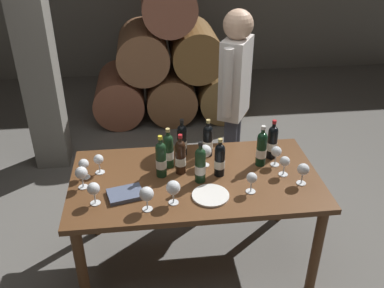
{
  "coord_description": "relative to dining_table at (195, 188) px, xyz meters",
  "views": [
    {
      "loc": [
        -0.3,
        -2.37,
        2.4
      ],
      "look_at": [
        0.0,
        0.2,
        0.91
      ],
      "focal_mm": 39.59,
      "sensor_mm": 36.0,
      "label": 1
    }
  ],
  "objects": [
    {
      "name": "wine_bottle_8",
      "position": [
        0.03,
        -0.04,
        0.22
      ],
      "size": [
        0.07,
        0.07,
        0.3
      ],
      "color": "#19381E",
      "rests_on": "dining_table"
    },
    {
      "name": "sommelier_presenting",
      "position": [
        0.41,
        0.75,
        0.37
      ],
      "size": [
        0.31,
        0.44,
        1.72
      ],
      "color": "#383842",
      "rests_on": "ground_plane"
    },
    {
      "name": "wine_bottle_5",
      "position": [
        -0.09,
        0.08,
        0.22
      ],
      "size": [
        0.07,
        0.07,
        0.3
      ],
      "color": "black",
      "rests_on": "dining_table"
    },
    {
      "name": "wine_glass_10",
      "position": [
        -0.75,
        0.09,
        0.19
      ],
      "size": [
        0.07,
        0.07,
        0.14
      ],
      "color": "white",
      "rests_on": "dining_table"
    },
    {
      "name": "wine_glass_5",
      "position": [
        -0.33,
        -0.31,
        0.21
      ],
      "size": [
        0.09,
        0.09,
        0.16
      ],
      "color": "white",
      "rests_on": "dining_table"
    },
    {
      "name": "wine_bottle_1",
      "position": [
        -0.06,
        0.31,
        0.22
      ],
      "size": [
        0.07,
        0.07,
        0.29
      ],
      "color": "black",
      "rests_on": "dining_table"
    },
    {
      "name": "ground_plane",
      "position": [
        0.0,
        0.0,
        -0.67
      ],
      "size": [
        14.0,
        14.0,
        0.0
      ],
      "primitive_type": "plane",
      "color": "#66635E"
    },
    {
      "name": "serving_plate",
      "position": [
        0.07,
        -0.22,
        0.1
      ],
      "size": [
        0.24,
        0.24,
        0.01
      ],
      "primitive_type": "cylinder",
      "color": "white",
      "rests_on": "dining_table"
    },
    {
      "name": "wine_bottle_4",
      "position": [
        0.59,
        0.2,
        0.22
      ],
      "size": [
        0.07,
        0.07,
        0.3
      ],
      "color": "black",
      "rests_on": "dining_table"
    },
    {
      "name": "stone_pillar",
      "position": [
        -1.3,
        1.6,
        0.63
      ],
      "size": [
        0.32,
        0.32,
        2.6
      ],
      "primitive_type": "cube",
      "color": "slate",
      "rests_on": "ground_plane"
    },
    {
      "name": "wine_bottle_7",
      "position": [
        -0.23,
        0.05,
        0.22
      ],
      "size": [
        0.07,
        0.07,
        0.31
      ],
      "color": "#19381E",
      "rests_on": "dining_table"
    },
    {
      "name": "tasting_notebook",
      "position": [
        -0.47,
        -0.15,
        0.11
      ],
      "size": [
        0.25,
        0.21,
        0.03
      ],
      "primitive_type": "cube",
      "rotation": [
        0.0,
        0.0,
        0.24
      ],
      "color": "#4C5670",
      "rests_on": "dining_table"
    },
    {
      "name": "wine_glass_1",
      "position": [
        0.09,
        0.14,
        0.21
      ],
      "size": [
        0.09,
        0.09,
        0.16
      ],
      "color": "white",
      "rests_on": "dining_table"
    },
    {
      "name": "wine_bottle_6",
      "position": [
        0.13,
        0.28,
        0.22
      ],
      "size": [
        0.07,
        0.07,
        0.29
      ],
      "color": "black",
      "rests_on": "dining_table"
    },
    {
      "name": "wine_bottle_2",
      "position": [
        0.48,
        0.11,
        0.22
      ],
      "size": [
        0.07,
        0.07,
        0.31
      ],
      "color": "black",
      "rests_on": "dining_table"
    },
    {
      "name": "barrel_stack",
      "position": [
        0.0,
        2.6,
        -0.01
      ],
      "size": [
        1.86,
        0.9,
        1.69
      ],
      "color": "brown",
      "rests_on": "ground_plane"
    },
    {
      "name": "wine_glass_2",
      "position": [
        0.34,
        -0.2,
        0.19
      ],
      "size": [
        0.07,
        0.07,
        0.15
      ],
      "color": "white",
      "rests_on": "dining_table"
    },
    {
      "name": "wine_glass_6",
      "position": [
        -0.75,
        -0.03,
        0.2
      ],
      "size": [
        0.08,
        0.08,
        0.16
      ],
      "color": "white",
      "rests_on": "dining_table"
    },
    {
      "name": "wine_glass_7",
      "position": [
        0.61,
        -0.04,
        0.19
      ],
      "size": [
        0.07,
        0.07,
        0.14
      ],
      "color": "white",
      "rests_on": "dining_table"
    },
    {
      "name": "dining_table",
      "position": [
        0.0,
        0.0,
        0.0
      ],
      "size": [
        1.7,
        0.9,
        0.76
      ],
      "color": "brown",
      "rests_on": "ground_plane"
    },
    {
      "name": "wine_glass_9",
      "position": [
        0.59,
        0.09,
        0.2
      ],
      "size": [
        0.08,
        0.08,
        0.15
      ],
      "color": "white",
      "rests_on": "dining_table"
    },
    {
      "name": "wine_glass_4",
      "position": [
        -0.66,
        -0.21,
        0.2
      ],
      "size": [
        0.08,
        0.08,
        0.15
      ],
      "color": "white",
      "rests_on": "dining_table"
    },
    {
      "name": "wine_glass_0",
      "position": [
        0.7,
        -0.15,
        0.2
      ],
      "size": [
        0.08,
        0.08,
        0.15
      ],
      "color": "white",
      "rests_on": "dining_table"
    },
    {
      "name": "wine_bottle_0",
      "position": [
        0.17,
        0.02,
        0.21
      ],
      "size": [
        0.07,
        0.07,
        0.28
      ],
      "color": "black",
      "rests_on": "dining_table"
    },
    {
      "name": "wine_bottle_3",
      "position": [
        -0.17,
        0.17,
        0.22
      ],
      "size": [
        0.07,
        0.07,
        0.3
      ],
      "color": "#19381E",
      "rests_on": "dining_table"
    },
    {
      "name": "wine_glass_3",
      "position": [
        -0.17,
        -0.26,
        0.21
      ],
      "size": [
        0.09,
        0.09,
        0.16
      ],
      "color": "white",
      "rests_on": "dining_table"
    },
    {
      "name": "wine_glass_8",
      "position": [
        -0.65,
        0.14,
        0.19
      ],
      "size": [
        0.07,
        0.07,
        0.14
      ],
      "color": "white",
      "rests_on": "dining_table"
    }
  ]
}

